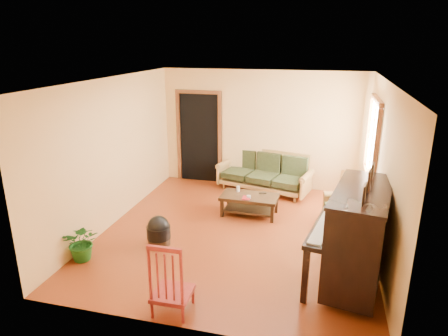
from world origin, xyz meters
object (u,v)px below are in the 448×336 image
(ceramic_crock, at_px, (353,190))
(footstool, at_px, (159,234))
(coffee_table, at_px, (250,205))
(red_chair, at_px, (172,276))
(sofa, at_px, (264,172))
(piano, at_px, (358,239))
(armchair, at_px, (347,207))
(potted_plant, at_px, (82,242))

(ceramic_crock, bearing_deg, footstool, -135.99)
(coffee_table, bearing_deg, red_chair, -96.95)
(sofa, bearing_deg, footstool, -99.83)
(sofa, distance_m, red_chair, 4.38)
(sofa, height_order, piano, piano)
(sofa, xyz_separation_m, footstool, (-1.27, -2.84, -0.25))
(footstool, xyz_separation_m, ceramic_crock, (3.17, 3.06, -0.07))
(coffee_table, bearing_deg, footstool, -128.33)
(sofa, xyz_separation_m, ceramic_crock, (1.90, 0.22, -0.31))
(ceramic_crock, bearing_deg, red_chair, -117.02)
(coffee_table, height_order, footstool, coffee_table)
(coffee_table, xyz_separation_m, armchair, (1.76, -0.13, 0.21))
(piano, bearing_deg, potted_plant, -164.40)
(sofa, distance_m, coffee_table, 1.34)
(coffee_table, xyz_separation_m, potted_plant, (-2.13, -2.25, 0.10))
(potted_plant, bearing_deg, coffee_table, 46.62)
(piano, height_order, potted_plant, piano)
(red_chair, bearing_deg, armchair, 53.14)
(piano, bearing_deg, red_chair, -141.99)
(coffee_table, distance_m, piano, 2.68)
(sofa, relative_size, piano, 1.28)
(sofa, height_order, coffee_table, sofa)
(potted_plant, bearing_deg, piano, 4.97)
(armchair, height_order, red_chair, red_chair)
(red_chair, bearing_deg, ceramic_crock, 62.32)
(footstool, bearing_deg, potted_plant, -141.80)
(sofa, height_order, armchair, sofa)
(potted_plant, bearing_deg, red_chair, -24.17)
(coffee_table, height_order, piano, piano)
(ceramic_crock, bearing_deg, piano, -92.45)
(coffee_table, height_order, potted_plant, potted_plant)
(coffee_table, bearing_deg, sofa, 87.49)
(piano, relative_size, ceramic_crock, 6.67)
(footstool, bearing_deg, piano, -7.18)
(potted_plant, bearing_deg, ceramic_crock, 42.79)
(coffee_table, bearing_deg, potted_plant, -133.38)
(coffee_table, xyz_separation_m, footstool, (-1.21, -1.53, -0.01))
(red_chair, distance_m, potted_plant, 1.94)
(red_chair, xyz_separation_m, potted_plant, (-1.76, 0.79, -0.19))
(armchair, distance_m, potted_plant, 4.42)
(footstool, bearing_deg, ceramic_crock, 44.01)
(armchair, xyz_separation_m, red_chair, (-2.13, -2.90, 0.08))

